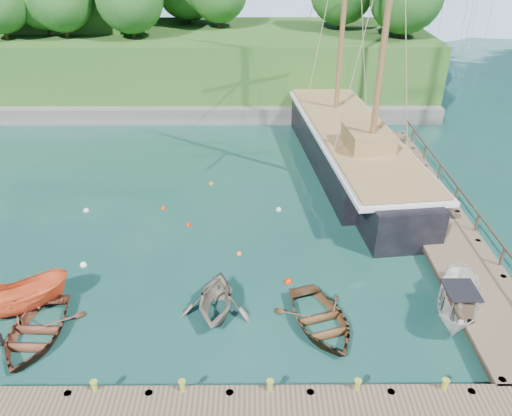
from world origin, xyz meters
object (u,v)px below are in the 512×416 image
at_px(rowboat_1, 217,312).
at_px(cabin_boat_white, 455,316).
at_px(rowboat_0, 37,338).
at_px(motorboat_orange, 23,311).
at_px(schooner, 349,149).
at_px(rowboat_2, 320,326).

bearing_deg(rowboat_1, cabin_boat_white, 1.55).
distance_m(rowboat_0, motorboat_orange, 1.98).
distance_m(rowboat_1, motorboat_orange, 8.35).
height_order(rowboat_0, motorboat_orange, motorboat_orange).
distance_m(motorboat_orange, schooner, 22.18).
xyz_separation_m(rowboat_0, motorboat_orange, (-1.18, 1.59, 0.00)).
bearing_deg(schooner, motorboat_orange, -144.44).
bearing_deg(rowboat_0, cabin_boat_white, 6.89).
bearing_deg(motorboat_orange, rowboat_1, -117.24).
height_order(rowboat_1, rowboat_2, rowboat_1).
height_order(rowboat_2, schooner, schooner).
bearing_deg(cabin_boat_white, schooner, 121.56).
distance_m(rowboat_1, cabin_boat_white, 10.15).
distance_m(rowboat_1, rowboat_2, 4.43).
xyz_separation_m(rowboat_0, cabin_boat_white, (17.32, 1.18, 0.00)).
relative_size(rowboat_0, motorboat_orange, 1.03).
relative_size(rowboat_1, schooner, 0.13).
distance_m(rowboat_0, rowboat_1, 7.32).
relative_size(rowboat_0, cabin_boat_white, 1.00).
height_order(motorboat_orange, cabin_boat_white, cabin_boat_white).
bearing_deg(rowboat_2, rowboat_0, 165.19).
height_order(rowboat_1, motorboat_orange, rowboat_1).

